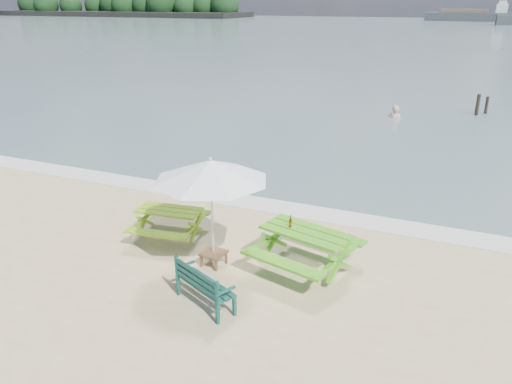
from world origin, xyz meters
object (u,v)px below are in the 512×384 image
at_px(park_bench, 205,293).
at_px(beer_bottle, 290,223).
at_px(patio_umbrella, 211,170).
at_px(swimmer, 394,125).
at_px(side_table, 214,258).
at_px(picnic_table_right, 305,250).
at_px(picnic_table_left, 170,224).

xyz_separation_m(park_bench, beer_bottle, (0.86, 1.99, 0.69)).
height_order(patio_umbrella, swimmer, patio_umbrella).
bearing_deg(side_table, beer_bottle, 24.97).
height_order(park_bench, beer_bottle, beer_bottle).
bearing_deg(side_table, picnic_table_right, 19.21).
bearing_deg(picnic_table_right, park_bench, -121.92).
bearing_deg(park_bench, picnic_table_left, 134.91).
relative_size(park_bench, patio_umbrella, 0.53).
height_order(picnic_table_right, side_table, picnic_table_right).
bearing_deg(beer_bottle, picnic_table_left, 178.34).
xyz_separation_m(picnic_table_left, picnic_table_right, (3.28, -0.13, 0.07)).
bearing_deg(beer_bottle, side_table, -155.03).
xyz_separation_m(patio_umbrella, swimmer, (1.19, 15.62, -2.41)).
bearing_deg(park_bench, beer_bottle, 66.56).
xyz_separation_m(park_bench, patio_umbrella, (-0.55, 1.33, 1.81)).
height_order(side_table, patio_umbrella, patio_umbrella).
relative_size(picnic_table_left, swimmer, 0.96).
height_order(picnic_table_left, park_bench, park_bench).
distance_m(picnic_table_left, patio_umbrella, 2.41).
relative_size(picnic_table_right, side_table, 4.63).
height_order(side_table, swimmer, swimmer).
height_order(picnic_table_right, beer_bottle, beer_bottle).
bearing_deg(picnic_table_left, side_table, -26.05).
xyz_separation_m(picnic_table_right, side_table, (-1.76, -0.61, -0.25)).
distance_m(side_table, swimmer, 15.67).
distance_m(park_bench, patio_umbrella, 2.32).
relative_size(picnic_table_left, side_table, 3.55).
bearing_deg(beer_bottle, park_bench, -113.44).
relative_size(picnic_table_left, patio_umbrella, 0.71).
relative_size(park_bench, swimmer, 0.71).
bearing_deg(side_table, picnic_table_left, 153.95).
relative_size(picnic_table_right, park_bench, 1.76).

